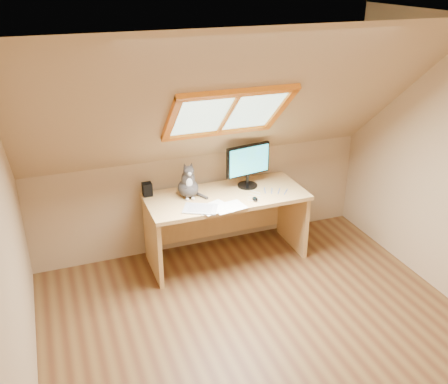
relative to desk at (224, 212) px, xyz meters
name	(u,v)px	position (x,y,z in m)	size (l,w,h in m)	color
ground	(274,348)	(-0.12, -1.45, -0.49)	(3.50, 3.50, 0.00)	brown
room_shell	(290,186)	(-0.12, -1.54, 0.94)	(3.52, 3.52, 2.41)	tan
desk	(224,212)	(0.00, 0.00, 0.00)	(1.55, 0.68, 0.71)	tan
monitor	(248,163)	(0.27, 0.04, 0.47)	(0.47, 0.20, 0.44)	black
cat	(188,184)	(-0.35, 0.02, 0.35)	(0.22, 0.25, 0.36)	#433D3B
desk_speaker	(147,189)	(-0.72, 0.18, 0.28)	(0.09, 0.09, 0.13)	black
graphics_tablet	(200,209)	(-0.33, -0.28, 0.23)	(0.30, 0.22, 0.01)	#B2B2B7
mouse	(255,199)	(0.21, -0.28, 0.23)	(0.05, 0.09, 0.03)	black
papers	(220,208)	(-0.16, -0.33, 0.22)	(0.35, 0.30, 0.01)	white
cables	(267,193)	(0.38, -0.19, 0.22)	(0.51, 0.26, 0.01)	silver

